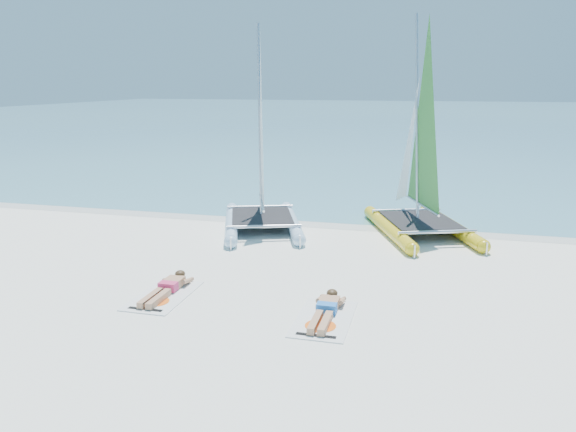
# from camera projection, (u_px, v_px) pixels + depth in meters

# --- Properties ---
(ground) EXTENTS (140.00, 140.00, 0.00)m
(ground) POSITION_uv_depth(u_px,v_px,m) (319.00, 286.00, 11.92)
(ground) COLOR white
(ground) RESTS_ON ground
(sea) EXTENTS (140.00, 115.00, 0.01)m
(sea) POSITION_uv_depth(u_px,v_px,m) (417.00, 116.00, 71.24)
(sea) COLOR #76C2C5
(sea) RESTS_ON ground
(wet_sand_strip) EXTENTS (140.00, 1.40, 0.01)m
(wet_sand_strip) POSITION_uv_depth(u_px,v_px,m) (354.00, 224.00, 17.09)
(wet_sand_strip) COLOR silver
(wet_sand_strip) RESTS_ON ground
(catamaran_blue) EXTENTS (3.53, 4.96, 6.14)m
(catamaran_blue) POSITION_uv_depth(u_px,v_px,m) (261.00, 167.00, 16.32)
(catamaran_blue) COLOR #BEDCFA
(catamaran_blue) RESTS_ON ground
(catamaran_yellow) EXTENTS (3.74, 5.13, 6.34)m
(catamaran_yellow) POSITION_uv_depth(u_px,v_px,m) (418.00, 162.00, 16.08)
(catamaran_yellow) COLOR gold
(catamaran_yellow) RESTS_ON ground
(towel_a) EXTENTS (1.00, 1.85, 0.02)m
(towel_a) POSITION_uv_depth(u_px,v_px,m) (163.00, 296.00, 11.38)
(towel_a) COLOR silver
(towel_a) RESTS_ON ground
(sunbather_a) EXTENTS (0.37, 1.73, 0.26)m
(sunbather_a) POSITION_uv_depth(u_px,v_px,m) (167.00, 287.00, 11.54)
(sunbather_a) COLOR tan
(sunbather_a) RESTS_ON towel_a
(towel_b) EXTENTS (1.00, 1.85, 0.02)m
(towel_b) POSITION_uv_depth(u_px,v_px,m) (324.00, 319.00, 10.28)
(towel_b) COLOR silver
(towel_b) RESTS_ON ground
(sunbather_b) EXTENTS (0.37, 1.73, 0.26)m
(sunbather_b) POSITION_uv_depth(u_px,v_px,m) (326.00, 309.00, 10.43)
(sunbather_b) COLOR tan
(sunbather_b) RESTS_ON towel_b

